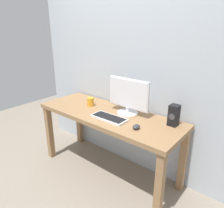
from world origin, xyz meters
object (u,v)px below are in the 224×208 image
(mouse, at_px, (136,127))
(coffee_mug, at_px, (91,102))
(monitor, at_px, (128,97))
(speaker_right, at_px, (174,115))
(keyboard_primary, at_px, (109,118))
(desk, at_px, (109,122))

(mouse, relative_size, coffee_mug, 0.81)
(monitor, distance_m, speaker_right, 0.52)
(monitor, bearing_deg, coffee_mug, -169.25)
(keyboard_primary, xyz_separation_m, speaker_right, (0.58, 0.28, 0.09))
(monitor, bearing_deg, keyboard_primary, -104.67)
(monitor, height_order, keyboard_primary, monitor)
(desk, distance_m, keyboard_primary, 0.19)
(keyboard_primary, bearing_deg, coffee_mug, 160.08)
(monitor, xyz_separation_m, keyboard_primary, (-0.06, -0.25, -0.18))
(monitor, relative_size, speaker_right, 2.37)
(desk, height_order, monitor, monitor)
(mouse, height_order, coffee_mug, coffee_mug)
(monitor, height_order, mouse, monitor)
(monitor, bearing_deg, desk, -142.69)
(desk, distance_m, speaker_right, 0.73)
(coffee_mug, bearing_deg, monitor, 10.75)
(mouse, distance_m, speaker_right, 0.38)
(keyboard_primary, height_order, coffee_mug, coffee_mug)
(desk, bearing_deg, monitor, 37.31)
(desk, relative_size, keyboard_primary, 4.34)
(mouse, bearing_deg, speaker_right, 49.29)
(keyboard_primary, height_order, mouse, mouse)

